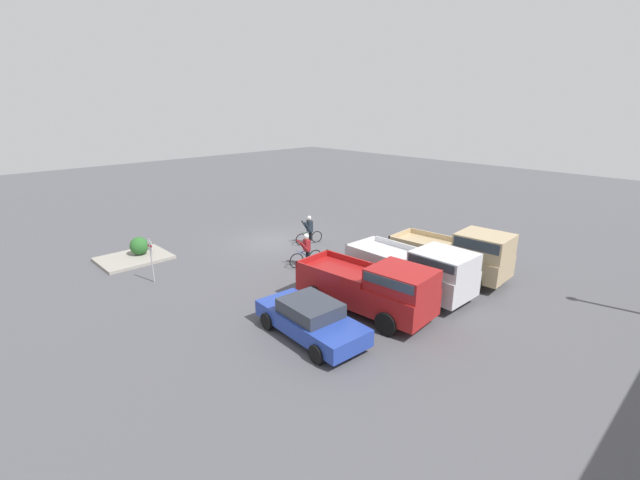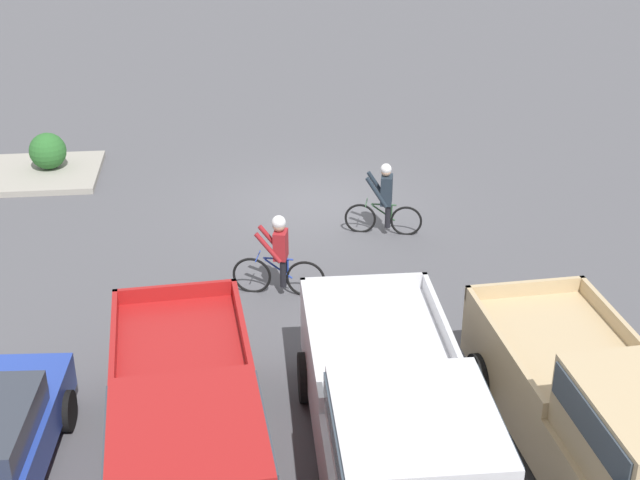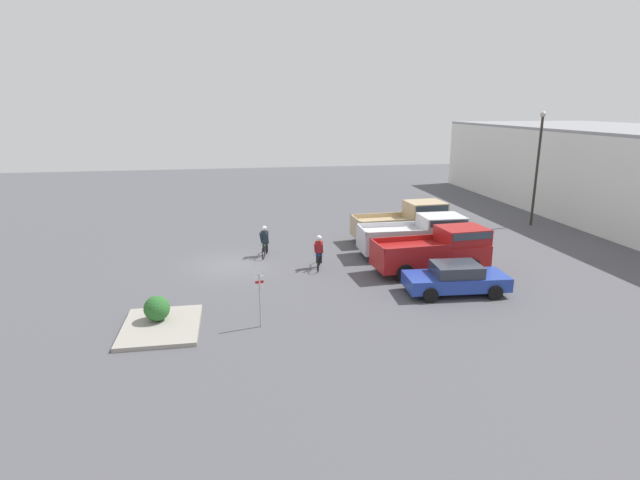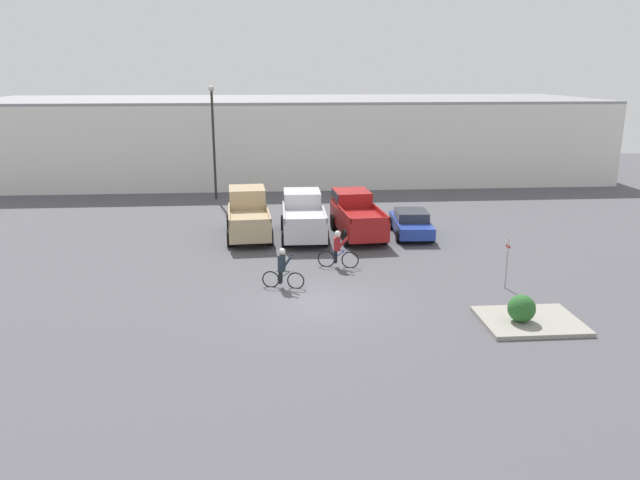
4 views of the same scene
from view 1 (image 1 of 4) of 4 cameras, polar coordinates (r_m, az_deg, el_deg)
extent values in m
plane|color=#4C4C51|center=(24.97, -6.31, -0.19)|extent=(80.00, 80.00, 0.00)
cube|color=tan|center=(20.70, 16.72, -2.25)|extent=(2.36, 5.45, 0.92)
cube|color=tan|center=(19.82, 21.08, -0.66)|extent=(1.99, 2.25, 1.00)
cube|color=#333D47|center=(19.75, 21.15, -0.05)|extent=(2.04, 2.08, 0.44)
cube|color=tan|center=(21.80, 15.50, 0.48)|extent=(0.28, 3.20, 0.25)
cube|color=tan|center=(20.15, 12.93, -0.72)|extent=(0.28, 3.20, 0.25)
cube|color=tan|center=(21.71, 10.68, 0.76)|extent=(2.02, 0.21, 0.25)
cylinder|color=black|center=(21.14, 21.85, -3.60)|extent=(0.27, 0.85, 0.84)
cylinder|color=black|center=(19.37, 19.63, -5.27)|extent=(0.27, 0.85, 0.84)
cylinder|color=black|center=(22.39, 14.02, -1.64)|extent=(0.27, 0.85, 0.84)
cylinder|color=black|center=(20.73, 11.29, -3.03)|extent=(0.27, 0.85, 0.84)
cube|color=silver|center=(18.57, 11.67, -4.08)|extent=(2.14, 5.49, 1.01)
cube|color=silver|center=(17.45, 16.22, -2.78)|extent=(1.94, 2.21, 0.75)
cube|color=#333D47|center=(17.39, 16.26, -2.27)|extent=(2.00, 2.03, 0.33)
cube|color=silver|center=(19.72, 10.92, -0.78)|extent=(0.12, 3.28, 0.25)
cube|color=silver|center=(18.22, 7.17, -2.15)|extent=(0.12, 3.28, 0.25)
cube|color=silver|center=(19.92, 5.51, -0.34)|extent=(2.08, 0.10, 0.25)
cylinder|color=black|center=(18.76, 17.67, -5.89)|extent=(0.23, 0.80, 0.80)
cylinder|color=black|center=(17.11, 14.15, -7.93)|extent=(0.23, 0.80, 0.80)
cylinder|color=black|center=(20.45, 9.45, -3.28)|extent=(0.23, 0.80, 0.80)
cylinder|color=black|center=(18.95, 5.57, -4.85)|extent=(0.23, 0.80, 0.80)
cube|color=maroon|center=(16.54, 5.86, -6.57)|extent=(2.37, 5.55, 0.98)
cube|color=maroon|center=(15.39, 10.86, -5.21)|extent=(1.96, 2.30, 0.76)
cube|color=#333D47|center=(15.32, 10.90, -4.63)|extent=(2.01, 2.13, 0.33)
cube|color=maroon|center=(17.60, 4.89, -2.84)|extent=(0.33, 3.25, 0.25)
cube|color=maroon|center=(16.23, 0.87, -4.59)|extent=(0.33, 3.25, 0.25)
cube|color=maroon|center=(17.87, -0.99, -2.45)|extent=(1.96, 0.23, 0.25)
cylinder|color=black|center=(16.68, 12.53, -8.41)|extent=(0.28, 0.85, 0.84)
cylinder|color=black|center=(15.17, 8.78, -10.96)|extent=(0.28, 0.85, 0.84)
cylinder|color=black|center=(18.36, 3.39, -5.49)|extent=(0.28, 0.85, 0.84)
cylinder|color=black|center=(17.00, -0.77, -7.44)|extent=(0.28, 0.85, 0.84)
cube|color=#233D9E|center=(14.85, -1.27, -10.84)|extent=(1.99, 4.37, 0.58)
cube|color=#2D333D|center=(14.60, -1.28, -9.03)|extent=(1.67, 2.01, 0.48)
cylinder|color=black|center=(14.59, 4.92, -12.56)|extent=(0.22, 0.63, 0.62)
cylinder|color=black|center=(13.59, -0.45, -14.99)|extent=(0.22, 0.63, 0.62)
cylinder|color=black|center=(16.38, -1.92, -8.90)|extent=(0.22, 0.63, 0.62)
cylinder|color=black|center=(15.50, -7.04, -10.69)|extent=(0.22, 0.63, 0.62)
torus|color=black|center=(20.84, -3.16, -2.77)|extent=(0.75, 0.23, 0.76)
torus|color=black|center=(21.30, -0.65, -2.28)|extent=(0.75, 0.23, 0.76)
cylinder|color=#233D9E|center=(21.00, -1.89, -2.05)|extent=(0.54, 0.16, 0.40)
cylinder|color=#233D9E|center=(20.93, -1.90, -1.50)|extent=(0.57, 0.17, 0.04)
cylinder|color=#233D9E|center=(21.08, -1.45, -1.96)|extent=(0.04, 0.04, 0.37)
cylinder|color=#233D9E|center=(20.75, -2.85, -1.61)|extent=(0.13, 0.45, 0.02)
cylinder|color=black|center=(20.99, -1.52, -2.19)|extent=(0.15, 0.15, 0.56)
cylinder|color=black|center=(21.14, -1.76, -2.05)|extent=(0.15, 0.15, 0.56)
cube|color=maroon|center=(20.86, -1.78, -0.70)|extent=(0.32, 0.41, 0.56)
cylinder|color=maroon|center=(20.62, -2.07, -0.91)|extent=(0.52, 0.21, 0.61)
cylinder|color=maroon|center=(20.91, -2.51, -0.65)|extent=(0.52, 0.21, 0.61)
sphere|color=tan|center=(20.72, -1.85, 0.34)|extent=(0.24, 0.24, 0.24)
sphere|color=silver|center=(20.70, -1.86, 0.50)|extent=(0.27, 0.27, 0.27)
torus|color=black|center=(24.14, -2.53, 0.07)|extent=(0.69, 0.21, 0.70)
torus|color=black|center=(24.60, -0.44, 0.43)|extent=(0.69, 0.21, 0.70)
cylinder|color=#2D5133|center=(24.32, -1.48, 0.63)|extent=(0.52, 0.16, 0.37)
cylinder|color=#2D5133|center=(24.26, -1.48, 1.07)|extent=(0.55, 0.17, 0.04)
cylinder|color=#2D5133|center=(24.40, -1.12, 0.69)|extent=(0.04, 0.04, 0.34)
cylinder|color=#2D5133|center=(24.09, -2.28, 0.99)|extent=(0.13, 0.45, 0.02)
cylinder|color=black|center=(24.30, -1.17, 0.52)|extent=(0.15, 0.15, 0.52)
cylinder|color=black|center=(24.45, -1.37, 0.63)|extent=(0.15, 0.15, 0.52)
cube|color=#1E2833|center=(24.19, -1.39, 1.88)|extent=(0.32, 0.41, 0.64)
cylinder|color=#1E2833|center=(23.95, -1.61, 1.71)|extent=(0.51, 0.21, 0.70)
cylinder|color=#1E2833|center=(24.24, -2.00, 1.90)|extent=(0.51, 0.21, 0.70)
sphere|color=tan|center=(24.06, -1.45, 2.85)|extent=(0.21, 0.21, 0.21)
sphere|color=silver|center=(24.05, -1.45, 2.97)|extent=(0.24, 0.24, 0.24)
cylinder|color=#9E9EA3|center=(20.34, -21.52, -2.58)|extent=(0.06, 0.06, 2.04)
cube|color=white|center=(20.12, -21.74, -0.73)|extent=(0.07, 0.30, 0.45)
cube|color=red|center=(20.12, -21.74, -0.73)|extent=(0.07, 0.30, 0.10)
cube|color=gray|center=(23.93, -23.56, -2.24)|extent=(3.31, 2.69, 0.15)
sphere|color=#286028|center=(24.04, -22.97, -0.72)|extent=(0.93, 0.93, 0.93)
camera|label=2|loc=(12.37, 49.79, 15.35)|focal=50.00mm
camera|label=3|loc=(21.11, -72.33, 5.75)|focal=28.00mm
camera|label=4|loc=(43.62, -23.23, 17.32)|focal=35.00mm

